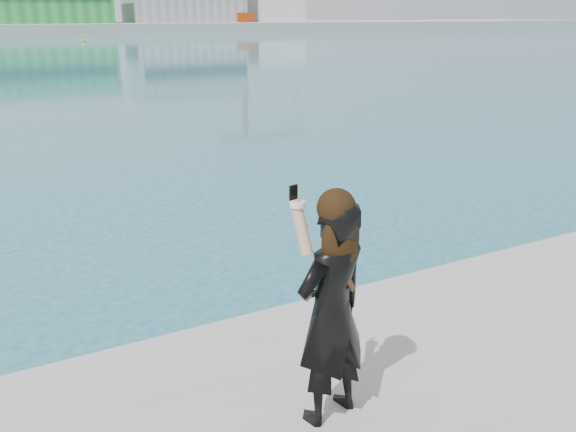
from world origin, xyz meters
name	(u,v)px	position (x,y,z in m)	size (l,w,h in m)	color
ancillary_shed	(274,9)	(62.00, 126.00, 5.00)	(12.00, 10.00, 6.00)	silver
flagpole_right	(108,0)	(22.09, 121.00, 6.54)	(1.28, 0.16, 8.00)	silver
buoy_near	(83,42)	(11.22, 84.91, 0.00)	(0.50, 0.50, 0.50)	yellow
woman	(332,307)	(0.60, -0.75, 1.76)	(0.74, 0.57, 1.90)	black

